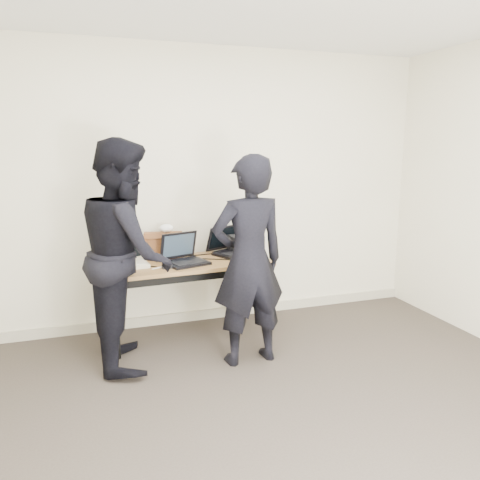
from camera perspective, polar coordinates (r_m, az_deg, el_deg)
name	(u,v)px	position (r m, az deg, el deg)	size (l,w,h in m)	color
room	(316,225)	(2.57, 9.25, 1.76)	(4.60, 4.60, 2.80)	#3C342D
desk	(188,268)	(4.34, -6.36, -3.43)	(1.53, 0.73, 0.72)	olive
laptop_beige	(129,261)	(4.26, -13.32, -2.47)	(0.33, 0.32, 0.24)	beige
laptop_center	(184,257)	(4.27, -6.83, -2.01)	(0.43, 0.43, 0.27)	black
laptop_right	(230,248)	(4.61, -1.26, -0.92)	(0.48, 0.47, 0.27)	black
leather_satchel	(164,245)	(4.49, -9.29, -0.57)	(0.38, 0.23, 0.25)	brown
tissue	(166,228)	(4.46, -8.98, 1.43)	(0.13, 0.10, 0.08)	white
equipment_box	(246,244)	(4.65, 0.69, -0.50)	(0.30, 0.25, 0.17)	black
power_brick	(167,267)	(4.13, -8.89, -3.23)	(0.08, 0.05, 0.03)	black
cables	(183,262)	(4.32, -6.92, -2.67)	(1.00, 0.43, 0.01)	silver
person_typist	(249,261)	(3.77, 1.07, -2.63)	(0.62, 0.41, 1.71)	black
person_observer	(127,254)	(3.88, -13.65, -1.62)	(0.89, 0.69, 1.83)	black
baseboard	(212,314)	(4.94, -3.45, -8.94)	(4.50, 0.03, 0.10)	#B8B198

